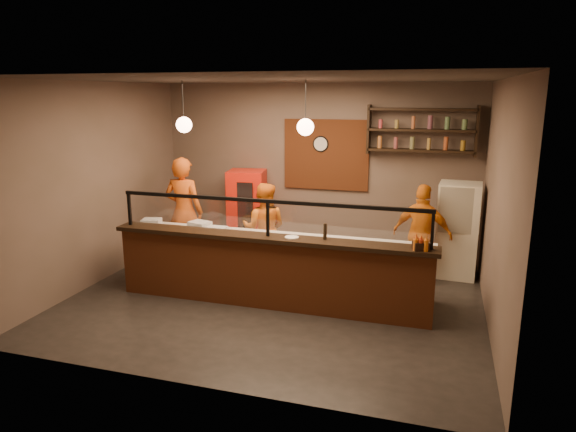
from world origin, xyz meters
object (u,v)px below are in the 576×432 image
(cook_mid, at_px, (264,229))
(condiment_caddy, at_px, (421,246))
(wall_clock, at_px, (321,144))
(pizza_dough, at_px, (255,236))
(fridge, at_px, (457,230))
(cook_right, at_px, (422,234))
(cook_left, at_px, (184,212))
(red_cooler, at_px, (247,211))
(pepper_mill, at_px, (325,231))

(cook_mid, distance_m, condiment_caddy, 2.99)
(wall_clock, bearing_deg, pizza_dough, -101.17)
(fridge, bearing_deg, cook_right, -134.48)
(cook_mid, bearing_deg, condiment_caddy, 143.98)
(wall_clock, distance_m, fridge, 2.89)
(wall_clock, bearing_deg, cook_left, -147.32)
(cook_mid, xyz_separation_m, red_cooler, (-0.74, 1.11, 0.01))
(cook_right, relative_size, pizza_dough, 3.04)
(pepper_mill, bearing_deg, condiment_caddy, -5.41)
(cook_left, height_order, pepper_mill, cook_left)
(red_cooler, relative_size, pizza_dough, 2.98)
(cook_mid, relative_size, fridge, 0.99)
(fridge, bearing_deg, cook_left, -166.82)
(wall_clock, height_order, red_cooler, wall_clock)
(wall_clock, height_order, cook_left, wall_clock)
(cook_mid, bearing_deg, cook_right, 179.14)
(pizza_dough, distance_m, condiment_caddy, 2.51)
(cook_mid, bearing_deg, pizza_dough, 92.90)
(pepper_mill, bearing_deg, cook_right, 52.08)
(red_cooler, bearing_deg, cook_mid, -65.97)
(cook_left, relative_size, pepper_mill, 8.64)
(fridge, bearing_deg, pizza_dough, -146.15)
(pepper_mill, bearing_deg, wall_clock, 104.65)
(cook_mid, relative_size, pepper_mill, 6.97)
(cook_left, distance_m, fridge, 4.72)
(cook_left, distance_m, pepper_mill, 3.15)
(red_cooler, xyz_separation_m, pizza_dough, (0.91, -2.01, 0.11))
(pepper_mill, bearing_deg, cook_left, 155.22)
(cook_left, xyz_separation_m, cook_right, (4.10, 0.28, -0.16))
(pizza_dough, bearing_deg, fridge, 30.08)
(red_cooler, bearing_deg, wall_clock, 3.21)
(cook_right, xyz_separation_m, pizza_dough, (-2.41, -1.22, 0.10))
(cook_mid, bearing_deg, pepper_mill, 128.36)
(cook_mid, bearing_deg, red_cooler, -64.28)
(red_cooler, bearing_deg, cook_right, -22.96)
(pizza_dough, relative_size, pepper_mill, 2.37)
(cook_left, relative_size, cook_mid, 1.24)
(cook_right, height_order, pizza_dough, cook_right)
(pizza_dough, xyz_separation_m, condiment_caddy, (2.45, -0.50, 0.21))
(wall_clock, bearing_deg, fridge, -13.69)
(cook_mid, distance_m, cook_right, 2.60)
(red_cooler, relative_size, pepper_mill, 7.07)
(cook_right, distance_m, fridge, 0.74)
(cook_mid, height_order, condiment_caddy, cook_mid)
(pepper_mill, bearing_deg, fridge, 49.33)
(red_cooler, bearing_deg, fridge, -13.99)
(wall_clock, xyz_separation_m, pizza_dough, (-0.46, -2.32, -1.19))
(red_cooler, relative_size, condiment_caddy, 8.30)
(wall_clock, xyz_separation_m, fridge, (2.50, -0.61, -1.31))
(wall_clock, distance_m, red_cooler, 1.92)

